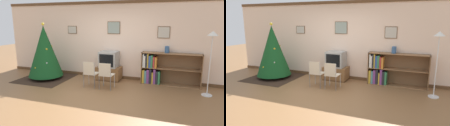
{
  "view_description": "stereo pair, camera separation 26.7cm",
  "coord_description": "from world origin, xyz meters",
  "views": [
    {
      "loc": [
        2.25,
        -4.49,
        2.02
      ],
      "look_at": [
        0.28,
        1.18,
        0.76
      ],
      "focal_mm": 32.0,
      "sensor_mm": 36.0,
      "label": 1
    },
    {
      "loc": [
        2.5,
        -4.4,
        2.02
      ],
      "look_at": [
        0.28,
        1.18,
        0.76
      ],
      "focal_mm": 32.0,
      "sensor_mm": 36.0,
      "label": 2
    }
  ],
  "objects": [
    {
      "name": "standing_lamp",
      "position": [
        3.02,
        1.3,
        1.36
      ],
      "size": [
        0.28,
        0.28,
        1.77
      ],
      "color": "silver",
      "rests_on": "ground_plane"
    },
    {
      "name": "area_rug",
      "position": [
        -2.26,
        1.28,
        0.0
      ],
      "size": [
        1.72,
        1.8,
        0.01
      ],
      "color": "#332319",
      "rests_on": "ground_plane"
    },
    {
      "name": "bookshelf",
      "position": [
        1.63,
        1.94,
        0.48
      ],
      "size": [
        1.84,
        0.36,
        1.03
      ],
      "color": "olive",
      "rests_on": "ground_plane"
    },
    {
      "name": "christmas_tree",
      "position": [
        -2.26,
        1.28,
        0.99
      ],
      "size": [
        1.2,
        1.2,
        1.96
      ],
      "color": "maroon",
      "rests_on": "area_rug"
    },
    {
      "name": "ground_plane",
      "position": [
        0.0,
        0.0,
        0.0
      ],
      "size": [
        24.0,
        24.0,
        0.0
      ],
      "primitive_type": "plane",
      "color": "brown"
    },
    {
      "name": "folding_chair_left",
      "position": [
        -0.32,
        0.87,
        0.47
      ],
      "size": [
        0.4,
        0.4,
        0.82
      ],
      "color": "beige",
      "rests_on": "ground_plane"
    },
    {
      "name": "vase",
      "position": [
        1.84,
        1.99,
        1.14
      ],
      "size": [
        0.14,
        0.14,
        0.21
      ],
      "color": "#335684",
      "rests_on": "bookshelf"
    },
    {
      "name": "television",
      "position": [
        -0.06,
        1.84,
        0.73
      ],
      "size": [
        0.6,
        0.53,
        0.54
      ],
      "color": "#9E9E99",
      "rests_on": "tv_console"
    },
    {
      "name": "tv_console",
      "position": [
        -0.06,
        1.84,
        0.23
      ],
      "size": [
        0.83,
        0.55,
        0.46
      ],
      "color": "brown",
      "rests_on": "ground_plane"
    },
    {
      "name": "wall_back",
      "position": [
        0.0,
        2.18,
        1.35
      ],
      "size": [
        8.84,
        0.11,
        2.7
      ],
      "color": "beige",
      "rests_on": "ground_plane"
    },
    {
      "name": "folding_chair_right",
      "position": [
        0.19,
        0.87,
        0.47
      ],
      "size": [
        0.4,
        0.4,
        0.82
      ],
      "color": "beige",
      "rests_on": "ground_plane"
    }
  ]
}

